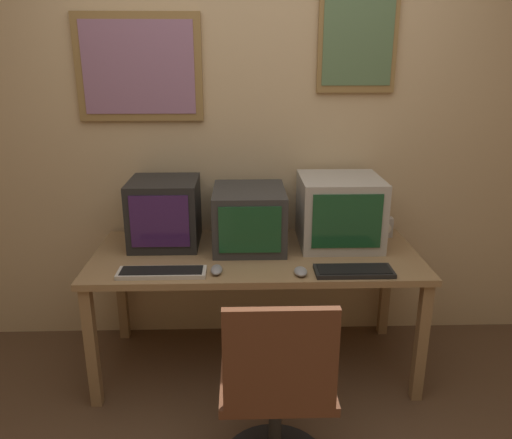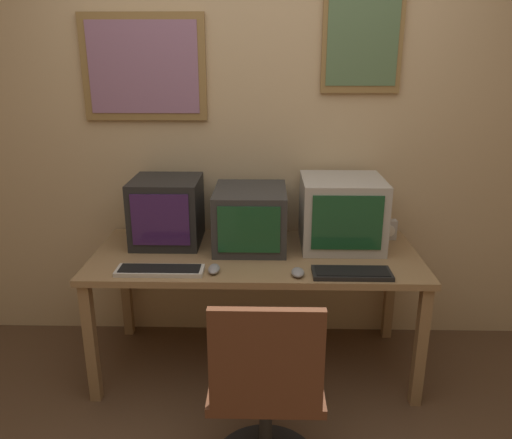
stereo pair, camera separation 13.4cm
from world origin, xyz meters
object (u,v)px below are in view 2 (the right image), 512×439
(monitor_left, at_px, (167,211))
(keyboard_side, at_px, (352,273))
(monitor_center, at_px, (250,218))
(monitor_right, at_px, (341,212))
(mouse_far_corner, at_px, (298,272))
(keyboard_main, at_px, (160,270))
(desk_clock, at_px, (388,229))
(mouse_near_keyboard, at_px, (214,269))
(office_chair, at_px, (266,401))

(monitor_left, relative_size, keyboard_side, 0.99)
(monitor_center, relative_size, monitor_right, 1.03)
(keyboard_side, xyz_separation_m, mouse_far_corner, (-0.27, -0.01, 0.00))
(monitor_center, bearing_deg, keyboard_side, -38.18)
(keyboard_main, bearing_deg, monitor_center, 41.86)
(monitor_left, bearing_deg, desk_clock, 3.50)
(monitor_center, relative_size, mouse_near_keyboard, 4.11)
(keyboard_main, distance_m, office_chair, 0.86)
(monitor_right, distance_m, keyboard_main, 1.07)
(monitor_right, distance_m, mouse_near_keyboard, 0.82)
(monitor_center, xyz_separation_m, mouse_far_corner, (0.25, -0.42, -0.15))
(monitor_left, distance_m, office_chair, 1.28)
(monitor_right, distance_m, office_chair, 1.20)
(keyboard_side, xyz_separation_m, office_chair, (-0.43, -0.57, -0.33))
(mouse_near_keyboard, distance_m, mouse_far_corner, 0.43)
(monitor_left, bearing_deg, monitor_right, -1.32)
(mouse_near_keyboard, distance_m, desk_clock, 1.12)
(desk_clock, bearing_deg, monitor_center, -171.48)
(keyboard_main, bearing_deg, desk_clock, 22.42)
(monitor_center, bearing_deg, desk_clock, 8.52)
(monitor_left, xyz_separation_m, keyboard_side, (1.01, -0.45, -0.18))
(monitor_center, xyz_separation_m, mouse_near_keyboard, (-0.17, -0.39, -0.15))
(keyboard_main, xyz_separation_m, office_chair, (0.54, -0.58, -0.33))
(keyboard_main, bearing_deg, mouse_near_keyboard, 2.65)
(monitor_center, relative_size, desk_clock, 3.96)
(monitor_left, relative_size, monitor_center, 0.83)
(mouse_near_keyboard, height_order, office_chair, office_chair)
(keyboard_main, relative_size, keyboard_side, 1.12)
(monitor_left, bearing_deg, office_chair, -60.34)
(monitor_right, bearing_deg, office_chair, -113.10)
(monitor_right, height_order, mouse_far_corner, monitor_right)
(office_chair, bearing_deg, keyboard_side, 53.02)
(monitor_left, distance_m, mouse_near_keyboard, 0.56)
(keyboard_side, distance_m, mouse_near_keyboard, 0.70)
(keyboard_side, distance_m, office_chair, 0.78)
(monitor_center, height_order, mouse_near_keyboard, monitor_center)
(mouse_near_keyboard, bearing_deg, keyboard_main, -177.35)
(monitor_left, height_order, mouse_far_corner, monitor_left)
(keyboard_main, bearing_deg, office_chair, -46.82)
(monitor_right, xyz_separation_m, keyboard_main, (-0.97, -0.42, -0.18))
(monitor_right, relative_size, mouse_near_keyboard, 3.99)
(desk_clock, xyz_separation_m, office_chair, (-0.72, -1.10, -0.38))
(mouse_near_keyboard, xyz_separation_m, office_chair, (0.27, -0.59, -0.34))
(monitor_center, distance_m, monitor_right, 0.52)
(mouse_near_keyboard, relative_size, mouse_far_corner, 1.09)
(monitor_right, relative_size, keyboard_main, 1.03)
(monitor_right, height_order, office_chair, monitor_right)
(monitor_right, relative_size, office_chair, 0.50)
(desk_clock, bearing_deg, office_chair, -123.38)
(mouse_near_keyboard, relative_size, desk_clock, 0.96)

